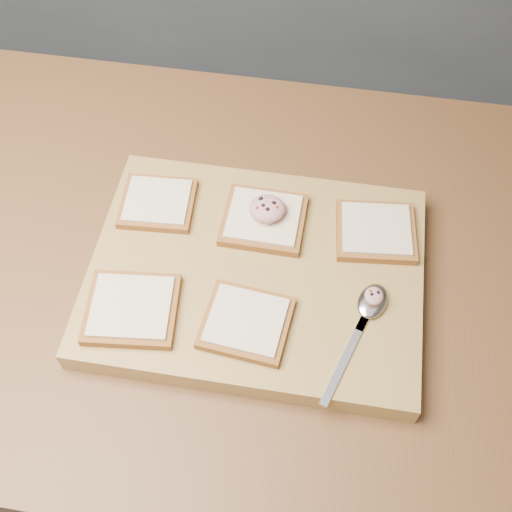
{
  "coord_description": "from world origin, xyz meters",
  "views": [
    {
      "loc": [
        0.19,
        -0.52,
        1.71
      ],
      "look_at": [
        0.11,
        -0.04,
        0.97
      ],
      "focal_mm": 45.0,
      "sensor_mm": 36.0,
      "label": 1
    }
  ],
  "objects": [
    {
      "name": "spoon_salad",
      "position": [
        0.27,
        -0.07,
        0.96
      ],
      "size": [
        0.03,
        0.03,
        0.02
      ],
      "color": "tan",
      "rests_on": "spoon"
    },
    {
      "name": "bread_near_center",
      "position": [
        0.11,
        -0.13,
        0.95
      ],
      "size": [
        0.12,
        0.11,
        0.02
      ],
      "color": "brown",
      "rests_on": "cutting_board"
    },
    {
      "name": "tuna_salad_dollop",
      "position": [
        0.11,
        0.05,
        0.97
      ],
      "size": [
        0.05,
        0.05,
        0.02
      ],
      "color": "tan",
      "rests_on": "bread_far_center"
    },
    {
      "name": "island_counter",
      "position": [
        0.0,
        0.0,
        0.45
      ],
      "size": [
        2.0,
        0.8,
        0.9
      ],
      "color": "slate",
      "rests_on": "ground"
    },
    {
      "name": "spoon",
      "position": [
        0.27,
        -0.08,
        0.94
      ],
      "size": [
        0.08,
        0.19,
        0.01
      ],
      "color": "silver",
      "rests_on": "cutting_board"
    },
    {
      "name": "bread_far_left",
      "position": [
        -0.06,
        0.05,
        0.95
      ],
      "size": [
        0.11,
        0.11,
        0.02
      ],
      "color": "brown",
      "rests_on": "cutting_board"
    },
    {
      "name": "bread_near_left",
      "position": [
        -0.05,
        -0.13,
        0.95
      ],
      "size": [
        0.13,
        0.12,
        0.02
      ],
      "color": "brown",
      "rests_on": "cutting_board"
    },
    {
      "name": "cutting_board",
      "position": [
        0.11,
        -0.04,
        0.92
      ],
      "size": [
        0.47,
        0.36,
        0.04
      ],
      "primitive_type": "cube",
      "color": "#A08244",
      "rests_on": "island_counter"
    },
    {
      "name": "bread_far_right",
      "position": [
        0.27,
        0.05,
        0.95
      ],
      "size": [
        0.12,
        0.12,
        0.02
      ],
      "color": "brown",
      "rests_on": "cutting_board"
    },
    {
      "name": "bread_far_center",
      "position": [
        0.11,
        0.04,
        0.95
      ],
      "size": [
        0.12,
        0.11,
        0.02
      ],
      "color": "brown",
      "rests_on": "cutting_board"
    },
    {
      "name": "ground",
      "position": [
        0.0,
        0.0,
        0.0
      ],
      "size": [
        4.0,
        4.0,
        0.0
      ],
      "primitive_type": "plane",
      "color": "#515459",
      "rests_on": "ground"
    }
  ]
}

